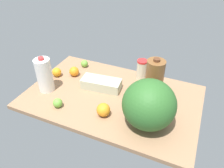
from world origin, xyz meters
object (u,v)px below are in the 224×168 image
at_px(tumbler_cup, 142,70).
at_px(lime_far_back, 84,64).
at_px(orange_by_jug, 103,110).
at_px(lime_near_front, 58,103).
at_px(milk_jug, 44,75).
at_px(egg_carton, 101,84).
at_px(chocolate_milk_jug, 154,78).
at_px(orange_loose, 74,71).
at_px(orange_beside_bowl, 57,72).
at_px(watermelon, 149,104).

xyz_separation_m(tumbler_cup, lime_far_back, (-0.49, -0.02, -0.05)).
height_order(orange_by_jug, lime_near_front, orange_by_jug).
distance_m(milk_jug, lime_far_back, 0.41).
height_order(egg_carton, milk_jug, milk_jug).
distance_m(chocolate_milk_jug, lime_near_front, 0.67).
xyz_separation_m(milk_jug, orange_loose, (0.08, 0.24, -0.09)).
distance_m(lime_far_back, orange_by_jug, 0.62).
xyz_separation_m(egg_carton, milk_jug, (-0.36, -0.17, 0.09)).
height_order(tumbler_cup, orange_beside_bowl, tumbler_cup).
relative_size(orange_loose, orange_beside_bowl, 1.07).
distance_m(watermelon, orange_by_jug, 0.29).
height_order(watermelon, lime_near_front, watermelon).
xyz_separation_m(tumbler_cup, orange_beside_bowl, (-0.62, -0.24, -0.04)).
xyz_separation_m(milk_jug, orange_beside_bowl, (-0.04, 0.18, -0.09)).
distance_m(chocolate_milk_jug, orange_by_jug, 0.42).
bearing_deg(tumbler_cup, orange_loose, -160.54).
xyz_separation_m(chocolate_milk_jug, lime_near_front, (-0.53, -0.39, -0.10)).
relative_size(chocolate_milk_jug, lime_far_back, 4.74).
bearing_deg(egg_carton, watermelon, -33.53).
distance_m(egg_carton, orange_beside_bowl, 0.39).
relative_size(orange_loose, orange_by_jug, 0.88).
xyz_separation_m(watermelon, tumbler_cup, (-0.18, 0.45, -0.07)).
bearing_deg(lime_near_front, chocolate_milk_jug, 36.14).
bearing_deg(orange_by_jug, milk_jug, 170.93).
height_order(milk_jug, lime_near_front, milk_jug).
relative_size(tumbler_cup, lime_near_front, 2.57).
bearing_deg(orange_beside_bowl, orange_by_jug, -25.81).
bearing_deg(orange_by_jug, tumbler_cup, 79.59).
bearing_deg(orange_by_jug, egg_carton, 118.60).
xyz_separation_m(tumbler_cup, lime_near_front, (-0.40, -0.54, -0.05)).
bearing_deg(milk_jug, tumbler_cup, 35.43).
relative_size(orange_by_jug, orange_beside_bowl, 1.21).
distance_m(tumbler_cup, lime_far_back, 0.50).
bearing_deg(tumbler_cup, chocolate_milk_jug, -48.89).
bearing_deg(orange_beside_bowl, lime_near_front, -53.93).
distance_m(tumbler_cup, orange_by_jug, 0.50).
distance_m(lime_near_front, orange_beside_bowl, 0.38).
distance_m(egg_carton, watermelon, 0.47).
relative_size(egg_carton, orange_beside_bowl, 3.99).
bearing_deg(egg_carton, lime_near_front, -125.81).
distance_m(watermelon, orange_beside_bowl, 0.84).
distance_m(chocolate_milk_jug, tumbler_cup, 0.21).
relative_size(tumbler_cup, lime_far_back, 2.68).
bearing_deg(lime_near_front, tumbler_cup, 53.63).
xyz_separation_m(orange_by_jug, orange_beside_bowl, (-0.53, 0.26, -0.01)).
distance_m(egg_carton, milk_jug, 0.41).
distance_m(orange_loose, lime_near_front, 0.38).
bearing_deg(lime_near_front, orange_beside_bowl, 126.07).
bearing_deg(lime_far_back, orange_beside_bowl, -121.11).
bearing_deg(orange_loose, milk_jug, -109.48).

